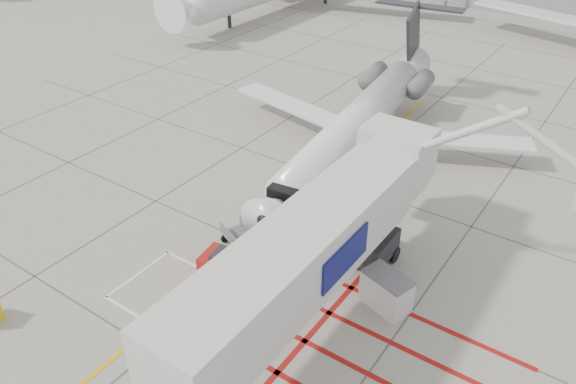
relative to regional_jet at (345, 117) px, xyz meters
The scene contains 8 objects.
ground_plane 13.94m from the regional_jet, 86.05° to the right, with size 260.00×260.00×0.00m, color gray.
regional_jet is the anchor object (origin of this frame).
jet_bridge 14.64m from the regional_jet, 67.45° to the right, with size 9.23×19.48×7.79m, color silver, non-canonical shape.
pushback_tug 12.44m from the regional_jet, 86.96° to the right, with size 2.51×1.57×1.46m, color #A3150F, non-canonical shape.
baggage_cart 10.41m from the regional_jet, 92.00° to the right, with size 1.98×1.25×1.25m, color #57565B, non-canonical shape.
ground_power_unit 12.62m from the regional_jet, 50.99° to the right, with size 2.17×1.26×1.71m, color silver, non-canonical shape.
cone_nose 7.71m from the regional_jet, 104.22° to the right, with size 0.31×0.31×0.43m, color #FE470D.
cone_side 8.04m from the regional_jet, 73.83° to the right, with size 0.37×0.37×0.51m, color orange.
Camera 1 is at (13.81, -13.99, 18.07)m, focal length 35.00 mm.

